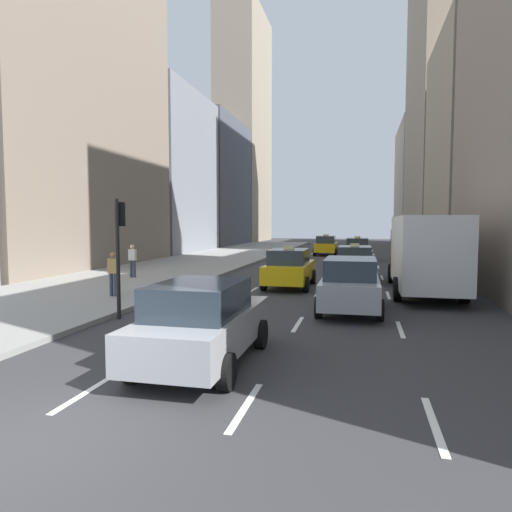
{
  "coord_description": "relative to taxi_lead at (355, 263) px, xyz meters",
  "views": [
    {
      "loc": [
        4.35,
        -4.78,
        2.89
      ],
      "look_at": [
        0.07,
        13.59,
        1.52
      ],
      "focal_mm": 32.0,
      "sensor_mm": 36.0,
      "label": 1
    }
  ],
  "objects": [
    {
      "name": "taxi_fourth",
      "position": [
        0.0,
        12.61,
        0.0
      ],
      "size": [
        2.02,
        4.4,
        1.87
      ],
      "color": "yellow",
      "rests_on": "ground"
    },
    {
      "name": "taxi_second",
      "position": [
        -2.8,
        17.94,
        0.0
      ],
      "size": [
        2.02,
        4.4,
        1.87
      ],
      "color": "yellow",
      "rests_on": "ground"
    },
    {
      "name": "taxi_lead",
      "position": [
        0.0,
        0.0,
        0.0
      ],
      "size": [
        2.02,
        4.4,
        1.87
      ],
      "color": "yellow",
      "rests_on": "ground"
    },
    {
      "name": "sedan_black_near",
      "position": [
        0.0,
        -8.24,
        0.01
      ],
      "size": [
        2.02,
        4.67,
        1.76
      ],
      "color": "#9EA0A5",
      "rests_on": "ground"
    },
    {
      "name": "ground_plane",
      "position": [
        -4.0,
        -18.58,
        -0.88
      ],
      "size": [
        160.0,
        160.0,
        0.0
      ],
      "primitive_type": "plane",
      "color": "#333335"
    },
    {
      "name": "pedestrian_far_walking",
      "position": [
        -10.92,
        -2.46,
        0.19
      ],
      "size": [
        0.36,
        0.22,
        1.65
      ],
      "color": "#383D51",
      "rests_on": "sidewalk_left"
    },
    {
      "name": "traffic_light_pole",
      "position": [
        -6.75,
        -11.0,
        1.53
      ],
      "size": [
        0.24,
        0.42,
        3.6
      ],
      "color": "black",
      "rests_on": "ground"
    },
    {
      "name": "sedan_silver_behind",
      "position": [
        -2.8,
        -14.68,
        -0.01
      ],
      "size": [
        2.02,
        4.42,
        1.71
      ],
      "color": "#9EA0A5",
      "rests_on": "ground"
    },
    {
      "name": "building_row_left",
      "position": [
        -18.0,
        15.61,
        13.8
      ],
      "size": [
        6.0,
        74.07,
        37.49
      ],
      "color": "gray",
      "rests_on": "ground"
    },
    {
      "name": "taxi_third",
      "position": [
        -2.8,
        -3.25,
        0.0
      ],
      "size": [
        2.02,
        4.4,
        1.87
      ],
      "color": "yellow",
      "rests_on": "ground"
    },
    {
      "name": "building_row_right",
      "position": [
        8.0,
        15.91,
        11.59
      ],
      "size": [
        6.0,
        69.04,
        33.2
      ],
      "color": "gray",
      "rests_on": "ground"
    },
    {
      "name": "pedestrian_mid_block",
      "position": [
        -8.7,
        -8.07,
        0.19
      ],
      "size": [
        0.36,
        0.22,
        1.65
      ],
      "color": "#383D51",
      "rests_on": "sidewalk_left"
    },
    {
      "name": "lane_markings",
      "position": [
        -1.4,
        4.42,
        -0.87
      ],
      "size": [
        5.72,
        56.0,
        0.01
      ],
      "color": "white",
      "rests_on": "ground"
    },
    {
      "name": "sidewalk_left",
      "position": [
        -11.0,
        8.42,
        -0.81
      ],
      "size": [
        8.0,
        66.0,
        0.15
      ],
      "primitive_type": "cube",
      "color": "gray",
      "rests_on": "ground"
    },
    {
      "name": "box_truck",
      "position": [
        2.8,
        -3.73,
        0.83
      ],
      "size": [
        2.58,
        8.4,
        3.15
      ],
      "color": "#262628",
      "rests_on": "ground"
    }
  ]
}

